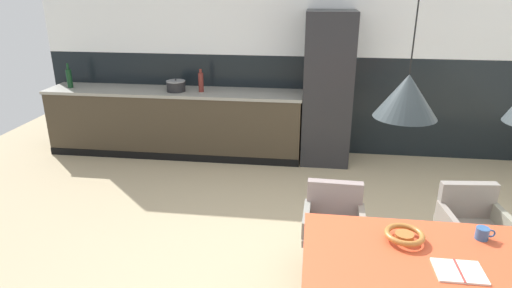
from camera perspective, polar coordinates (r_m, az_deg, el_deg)
The scene contains 15 objects.
ground_plane at distance 3.73m, azimuth 5.29°, elevation -17.60°, with size 9.68×9.68×0.00m, color tan.
back_wall_splashback_dark at distance 6.18m, azimuth 6.74°, elevation 5.18°, with size 7.44×0.12×1.36m, color black.
back_wall_panel_upper at distance 5.98m, azimuth 7.30°, elevation 17.85°, with size 7.44×0.12×1.36m, color white.
kitchen_counter at distance 6.19m, azimuth -10.54°, elevation 2.84°, with size 3.53×0.63×0.91m.
refrigerator_column at distance 5.76m, azimuth 9.36°, elevation 7.07°, with size 0.62×0.60×1.97m, color #232326.
dining_table at distance 2.98m, azimuth 23.35°, elevation -14.17°, with size 1.70×0.87×0.73m.
armchair_head_of_table at distance 3.66m, azimuth 10.14°, elevation -9.47°, with size 0.50×0.49×0.75m.
armchair_far_side at distance 3.97m, azimuth 26.42°, elevation -8.74°, with size 0.53×0.52×0.76m.
fruit_bowl at distance 3.01m, azimuth 18.88°, elevation -11.25°, with size 0.26×0.26×0.06m.
open_book at distance 2.85m, azimuth 25.09°, elevation -14.87°, with size 0.27×0.22×0.02m.
mug_glass_clear at distance 3.22m, azimuth 27.58°, elevation -10.35°, with size 0.12×0.08×0.08m.
cooking_pot at distance 5.99m, azimuth -10.45°, elevation 7.49°, with size 0.26×0.26×0.17m.
bottle_oil_tall at distance 5.90m, azimuth -7.23°, elevation 8.09°, with size 0.07×0.07×0.31m.
bottle_vinegar_dark at distance 6.62m, azimuth -23.29°, elevation 7.97°, with size 0.08×0.08×0.34m.
pendant_lamp_over_table_near at distance 2.46m, azimuth 19.17°, elevation 5.98°, with size 0.34×0.34×1.06m.
Camera 1 is at (0.06, -2.94, 2.29)m, focal length 30.51 mm.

